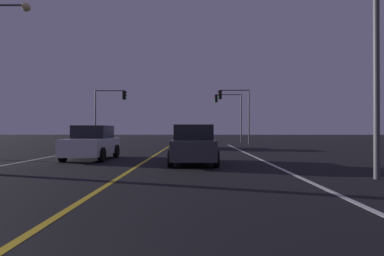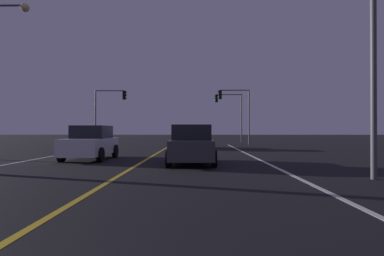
# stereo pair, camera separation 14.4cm
# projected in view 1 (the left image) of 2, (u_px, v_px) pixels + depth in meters

# --- Properties ---
(lane_edge_right) EXTENTS (0.16, 37.71, 0.01)m
(lane_edge_right) POSITION_uv_depth(u_px,v_px,m) (274.00, 165.00, 13.57)
(lane_edge_right) COLOR silver
(lane_edge_right) RESTS_ON ground
(lane_edge_left) EXTENTS (0.16, 37.71, 0.01)m
(lane_edge_left) POSITION_uv_depth(u_px,v_px,m) (5.00, 165.00, 13.68)
(lane_edge_left) COLOR silver
(lane_edge_left) RESTS_ON ground
(lane_center_divider) EXTENTS (0.16, 37.71, 0.01)m
(lane_center_divider) POSITION_uv_depth(u_px,v_px,m) (139.00, 165.00, 13.63)
(lane_center_divider) COLOR gold
(lane_center_divider) RESTS_ON ground
(car_lead_same_lane) EXTENTS (2.02, 4.30, 1.70)m
(car_lead_same_lane) POSITION_uv_depth(u_px,v_px,m) (194.00, 145.00, 14.20)
(car_lead_same_lane) COLOR black
(car_lead_same_lane) RESTS_ON ground
(car_oncoming) EXTENTS (2.02, 4.30, 1.70)m
(car_oncoming) POSITION_uv_depth(u_px,v_px,m) (92.00, 143.00, 16.37)
(car_oncoming) COLOR black
(car_oncoming) RESTS_ON ground
(car_ahead_far) EXTENTS (2.02, 4.30, 1.70)m
(car_ahead_far) POSITION_uv_depth(u_px,v_px,m) (191.00, 138.00, 26.19)
(car_ahead_far) COLOR black
(car_ahead_far) RESTS_ON ground
(traffic_light_near_right) EXTENTS (3.21, 0.36, 5.54)m
(traffic_light_near_right) POSITION_uv_depth(u_px,v_px,m) (234.00, 104.00, 32.94)
(traffic_light_near_right) COLOR #4C4C51
(traffic_light_near_right) RESTS_ON ground
(traffic_light_near_left) EXTENTS (3.26, 0.36, 5.51)m
(traffic_light_near_left) POSITION_uv_depth(u_px,v_px,m) (110.00, 104.00, 33.07)
(traffic_light_near_left) COLOR #4C4C51
(traffic_light_near_left) RESTS_ON ground
(traffic_light_far_right) EXTENTS (3.25, 0.36, 5.69)m
(traffic_light_far_right) POSITION_uv_depth(u_px,v_px,m) (229.00, 107.00, 38.44)
(traffic_light_far_right) COLOR #4C4C51
(traffic_light_far_right) RESTS_ON ground
(street_lamp_right_near) EXTENTS (2.30, 0.44, 8.40)m
(street_lamp_right_near) POSITION_uv_depth(u_px,v_px,m) (359.00, 3.00, 9.83)
(street_lamp_right_near) COLOR #4C4C51
(street_lamp_right_near) RESTS_ON ground
(street_lamp_left_mid) EXTENTS (2.04, 0.44, 7.87)m
(street_lamp_left_mid) POSITION_uv_depth(u_px,v_px,m) (1.00, 60.00, 16.29)
(street_lamp_left_mid) COLOR #4C4C51
(street_lamp_left_mid) RESTS_ON ground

